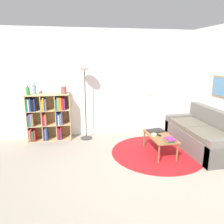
# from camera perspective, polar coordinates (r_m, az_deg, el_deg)

# --- Properties ---
(ground_plane) EXTENTS (14.00, 14.00, 0.00)m
(ground_plane) POSITION_cam_1_polar(r_m,az_deg,el_deg) (3.60, 7.53, -18.62)
(ground_plane) COLOR gray
(wall_back) EXTENTS (7.26, 0.11, 2.60)m
(wall_back) POSITION_cam_1_polar(r_m,az_deg,el_deg) (5.52, -0.00, 7.44)
(wall_back) COLOR silver
(wall_back) RESTS_ON ground_plane
(wall_right) EXTENTS (0.08, 5.51, 2.60)m
(wall_right) POSITION_cam_1_polar(r_m,az_deg,el_deg) (5.22, 26.57, 5.67)
(wall_right) COLOR silver
(wall_right) RESTS_ON ground_plane
(rug) EXTENTS (1.90, 1.90, 0.01)m
(rug) POSITION_cam_1_polar(r_m,az_deg,el_deg) (4.73, 11.69, -10.28)
(rug) COLOR #B2191E
(rug) RESTS_ON ground_plane
(bookshelf) EXTENTS (0.99, 0.34, 1.10)m
(bookshelf) POSITION_cam_1_polar(r_m,az_deg,el_deg) (5.39, -16.50, -1.17)
(bookshelf) COLOR tan
(bookshelf) RESTS_ON ground_plane
(floor_lamp) EXTENTS (0.31, 0.31, 1.71)m
(floor_lamp) POSITION_cam_1_polar(r_m,az_deg,el_deg) (5.09, -7.15, 8.33)
(floor_lamp) COLOR #333333
(floor_lamp) RESTS_ON ground_plane
(couch) EXTENTS (0.81, 1.82, 0.85)m
(couch) POSITION_cam_1_polar(r_m,az_deg,el_deg) (5.13, 22.73, -5.79)
(couch) COLOR #66605B
(couch) RESTS_ON ground_plane
(coffee_table) EXTENTS (0.45, 0.90, 0.38)m
(coffee_table) POSITION_cam_1_polar(r_m,az_deg,el_deg) (4.60, 12.41, -6.55)
(coffee_table) COLOR brown
(coffee_table) RESTS_ON ground_plane
(laptop) EXTENTS (0.36, 0.29, 0.02)m
(laptop) POSITION_cam_1_polar(r_m,az_deg,el_deg) (4.83, 11.27, -4.77)
(laptop) COLOR black
(laptop) RESTS_ON coffee_table
(bowl) EXTENTS (0.11, 0.11, 0.04)m
(bowl) POSITION_cam_1_polar(r_m,az_deg,el_deg) (4.55, 10.96, -5.82)
(bowl) COLOR #9ED193
(bowl) RESTS_ON coffee_table
(book_stack_on_table) EXTENTS (0.18, 0.22, 0.06)m
(book_stack_on_table) POSITION_cam_1_polar(r_m,az_deg,el_deg) (4.33, 14.73, -7.00)
(book_stack_on_table) COLOR #196B38
(book_stack_on_table) RESTS_ON coffee_table
(remote) EXTENTS (0.09, 0.17, 0.02)m
(remote) POSITION_cam_1_polar(r_m,az_deg,el_deg) (4.60, 11.92, -5.80)
(remote) COLOR black
(remote) RESTS_ON coffee_table
(bottle_left) EXTENTS (0.08, 0.08, 0.22)m
(bottle_left) POSITION_cam_1_polar(r_m,az_deg,el_deg) (5.28, -21.12, 5.15)
(bottle_left) COLOR #2D8438
(bottle_left) RESTS_ON bookshelf
(bottle_middle) EXTENTS (0.07, 0.07, 0.27)m
(bottle_middle) POSITION_cam_1_polar(r_m,az_deg,el_deg) (5.30, -19.59, 5.53)
(bottle_middle) COLOR #6B93A3
(bottle_middle) RESTS_ON bookshelf
(vase_on_shelf) EXTENTS (0.13, 0.13, 0.17)m
(vase_on_shelf) POSITION_cam_1_polar(r_m,az_deg,el_deg) (5.23, -12.50, 5.60)
(vase_on_shelf) COLOR #934C47
(vase_on_shelf) RESTS_ON bookshelf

